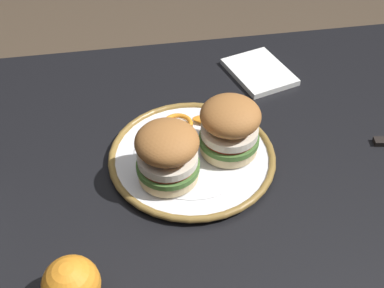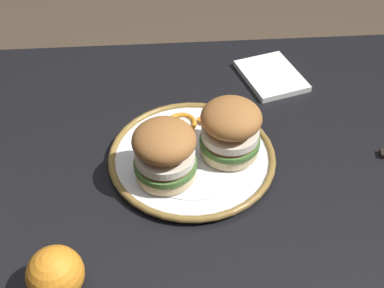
{
  "view_description": "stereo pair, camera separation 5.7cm",
  "coord_description": "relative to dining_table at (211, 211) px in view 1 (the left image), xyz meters",
  "views": [
    {
      "loc": [
        0.13,
        0.56,
        1.33
      ],
      "look_at": [
        0.03,
        -0.04,
        0.76
      ],
      "focal_mm": 46.78,
      "sensor_mm": 36.0,
      "label": 1
    },
    {
      "loc": [
        0.07,
        0.57,
        1.33
      ],
      "look_at": [
        0.03,
        -0.04,
        0.76
      ],
      "focal_mm": 46.78,
      "sensor_mm": 36.0,
      "label": 2
    }
  ],
  "objects": [
    {
      "name": "dining_table",
      "position": [
        0.0,
        0.0,
        0.0
      ],
      "size": [
        1.3,
        0.84,
        0.72
      ],
      "color": "black",
      "rests_on": "ground"
    },
    {
      "name": "whole_orange",
      "position": [
        0.23,
        0.2,
        0.14
      ],
      "size": [
        0.08,
        0.08,
        0.08
      ],
      "primitive_type": "sphere",
      "color": "orange",
      "rests_on": "dining_table"
    },
    {
      "name": "orange_peel_curled",
      "position": [
        0.04,
        -0.11,
        0.12
      ],
      "size": [
        0.07,
        0.07,
        0.01
      ],
      "color": "orange",
      "rests_on": "dinner_plate"
    },
    {
      "name": "dinner_plate",
      "position": [
        0.03,
        -0.04,
        0.11
      ],
      "size": [
        0.29,
        0.29,
        0.02
      ],
      "color": "white",
      "rests_on": "dining_table"
    },
    {
      "name": "sandwich_half_left",
      "position": [
        -0.04,
        -0.04,
        0.17
      ],
      "size": [
        0.13,
        0.13,
        0.1
      ],
      "color": "beige",
      "rests_on": "dinner_plate"
    },
    {
      "name": "folded_napkin",
      "position": [
        -0.15,
        -0.27,
        0.1
      ],
      "size": [
        0.14,
        0.17,
        0.01
      ],
      "primitive_type": "cube",
      "rotation": [
        0.0,
        0.0,
        1.86
      ],
      "color": "white",
      "rests_on": "dining_table"
    },
    {
      "name": "orange_peel_strip_long",
      "position": [
        -0.02,
        -0.11,
        0.12
      ],
      "size": [
        0.08,
        0.04,
        0.01
      ],
      "color": "orange",
      "rests_on": "dinner_plate"
    },
    {
      "name": "sandwich_half_right",
      "position": [
        0.07,
        0.01,
        0.17
      ],
      "size": [
        0.14,
        0.14,
        0.1
      ],
      "color": "beige",
      "rests_on": "dinner_plate"
    }
  ]
}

